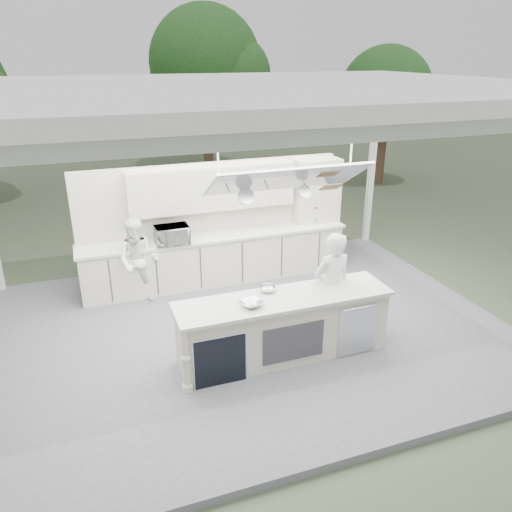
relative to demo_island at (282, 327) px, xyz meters
name	(u,v)px	position (x,y,z in m)	size (l,w,h in m)	color
ground	(250,334)	(-0.18, 0.91, -0.60)	(90.00, 90.00, 0.00)	#3D4932
stage_deck	(250,331)	(-0.18, 0.91, -0.54)	(8.00, 6.00, 0.12)	slate
tent	(249,95)	(-0.18, 0.90, 3.11)	(8.20, 6.20, 3.86)	white
demo_island	(282,327)	(0.00, 0.00, 0.00)	(3.10, 0.79, 0.95)	beige
back_counter	(217,258)	(-0.18, 2.81, 0.00)	(5.08, 0.72, 0.95)	beige
back_wall_unit	(235,203)	(0.27, 3.03, 0.98)	(5.05, 0.48, 2.25)	beige
tree_cluster	(140,85)	(-0.34, 10.68, 2.69)	(19.55, 9.40, 5.85)	#463223
head_chef	(331,288)	(0.87, 0.21, 0.39)	(0.63, 0.41, 1.73)	silver
sous_chef	(138,261)	(-1.68, 2.46, 0.29)	(0.74, 0.58, 1.53)	white
toaster_oven	(172,235)	(-1.04, 2.62, 0.64)	(0.59, 0.40, 0.33)	silver
bowl_large	(251,304)	(-0.50, -0.08, 0.51)	(0.30, 0.30, 0.07)	silver
bowl_small	(267,289)	(-0.13, 0.26, 0.51)	(0.24, 0.24, 0.07)	silver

